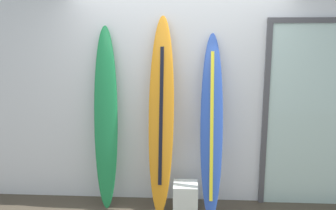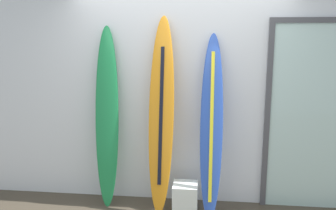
{
  "view_description": "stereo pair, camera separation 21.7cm",
  "coord_description": "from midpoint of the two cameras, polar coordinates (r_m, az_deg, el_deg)",
  "views": [
    {
      "loc": [
        0.12,
        -3.06,
        2.07
      ],
      "look_at": [
        -0.12,
        0.95,
        1.24
      ],
      "focal_mm": 39.26,
      "sensor_mm": 36.0,
      "label": 1
    },
    {
      "loc": [
        0.33,
        -3.04,
        2.07
      ],
      "look_at": [
        -0.12,
        0.95,
        1.24
      ],
      "focal_mm": 39.26,
      "sensor_mm": 36.0,
      "label": 2
    }
  ],
  "objects": [
    {
      "name": "wall_back",
      "position": [
        4.41,
        0.4,
        2.86
      ],
      "size": [
        7.2,
        0.2,
        2.8
      ],
      "primitive_type": "cube",
      "color": "silver",
      "rests_on": "ground"
    },
    {
      "name": "surfboard_sunset",
      "position": [
        4.14,
        -2.57,
        -1.92
      ],
      "size": [
        0.31,
        0.44,
        2.23
      ],
      "color": "orange",
      "rests_on": "ground"
    },
    {
      "name": "glass_door",
      "position": [
        4.53,
        20.46,
        -1.04
      ],
      "size": [
        1.17,
        0.06,
        2.2
      ],
      "color": "silver",
      "rests_on": "ground"
    },
    {
      "name": "surfboard_cobalt",
      "position": [
        4.11,
        5.28,
        -3.24
      ],
      "size": [
        0.25,
        0.51,
        2.04
      ],
      "color": "#2D52B7",
      "rests_on": "ground"
    },
    {
      "name": "display_block_left",
      "position": [
        4.37,
        1.26,
        -14.17
      ],
      "size": [
        0.28,
        0.28,
        0.34
      ],
      "color": "white",
      "rests_on": "ground"
    },
    {
      "name": "surfboard_emerald",
      "position": [
        4.32,
        -11.04,
        -2.11
      ],
      "size": [
        0.28,
        0.32,
        2.12
      ],
      "color": "#1D8246",
      "rests_on": "ground"
    }
  ]
}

